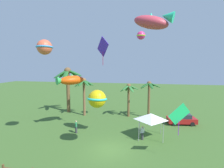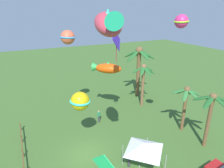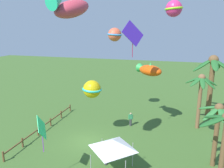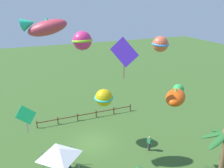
% 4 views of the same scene
% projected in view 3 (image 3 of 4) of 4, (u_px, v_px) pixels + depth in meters
% --- Properties ---
extents(ground_plane, '(120.00, 120.00, 0.00)m').
position_uv_depth(ground_plane, '(87.00, 142.00, 22.22)').
color(ground_plane, '#3D6028').
extents(palm_tree_1, '(3.04, 3.03, 5.39)m').
position_uv_depth(palm_tree_1, '(218.00, 120.00, 17.41)').
color(palm_tree_1, brown).
rests_on(palm_tree_1, ground).
extents(palm_tree_2, '(3.40, 3.44, 6.24)m').
position_uv_depth(palm_tree_2, '(201.00, 88.00, 24.21)').
color(palm_tree_2, brown).
rests_on(palm_tree_2, ground).
extents(palm_tree_3, '(4.97, 4.70, 7.93)m').
position_uv_depth(palm_tree_3, '(212.00, 73.00, 26.79)').
color(palm_tree_3, brown).
rests_on(palm_tree_3, ground).
extents(rail_fence, '(12.50, 0.12, 0.95)m').
position_uv_depth(rail_fence, '(44.00, 126.00, 24.54)').
color(rail_fence, brown).
rests_on(rail_fence, ground).
extents(spectator_0, '(0.37, 0.51, 1.59)m').
position_uv_depth(spectator_0, '(131.00, 119.00, 25.73)').
color(spectator_0, '#38383D').
rests_on(spectator_0, ground).
extents(spectator_1, '(0.44, 0.42, 1.59)m').
position_uv_depth(spectator_1, '(106.00, 156.00, 18.33)').
color(spectator_1, '#38383D').
rests_on(spectator_1, ground).
extents(festival_tent, '(2.86, 2.86, 2.85)m').
position_uv_depth(festival_tent, '(113.00, 144.00, 16.86)').
color(festival_tent, '#9E9EA3').
rests_on(festival_tent, ground).
extents(kite_ball_0, '(2.16, 2.17, 1.59)m').
position_uv_depth(kite_ball_0, '(115.00, 35.00, 26.22)').
color(kite_ball_0, '#E65F3F').
extents(kite_fish_1, '(4.02, 2.46, 1.94)m').
position_uv_depth(kite_fish_1, '(70.00, 7.00, 15.45)').
color(kite_fish_1, '#CB3A4C').
extents(kite_fish_2, '(3.54, 3.60, 1.51)m').
position_uv_depth(kite_fish_2, '(149.00, 70.00, 25.16)').
color(kite_fish_2, '#F04E0D').
extents(kite_ball_3, '(1.53, 1.53, 1.09)m').
position_uv_depth(kite_ball_3, '(174.00, 9.00, 14.73)').
color(kite_ball_3, '#EE2E79').
extents(kite_diamond_4, '(1.97, 0.86, 2.93)m').
position_uv_depth(kite_diamond_4, '(42.00, 128.00, 15.65)').
color(kite_diamond_4, '#26E87F').
extents(kite_ball_5, '(2.40, 2.41, 1.78)m').
position_uv_depth(kite_ball_5, '(92.00, 89.00, 22.21)').
color(kite_ball_5, gold).
extents(kite_diamond_6, '(1.79, 1.70, 3.35)m').
position_uv_depth(kite_diamond_6, '(133.00, 34.00, 20.16)').
color(kite_diamond_6, '#4723BC').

